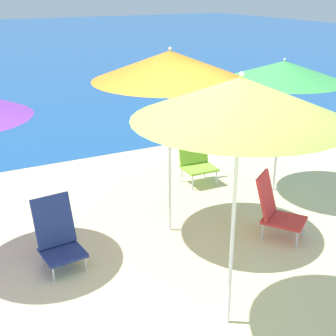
# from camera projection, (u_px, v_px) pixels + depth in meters

# --- Properties ---
(ground_plane) EXTENTS (60.00, 60.00, 0.00)m
(ground_plane) POSITION_uv_depth(u_px,v_px,m) (185.00, 314.00, 4.63)
(ground_plane) COLOR beige
(beach_umbrella_green) EXTENTS (1.77, 1.77, 2.06)m
(beach_umbrella_green) POSITION_uv_depth(u_px,v_px,m) (284.00, 71.00, 6.76)
(beach_umbrella_green) COLOR white
(beach_umbrella_green) RESTS_ON ground
(beach_umbrella_lime) EXTENTS (1.78, 1.78, 2.41)m
(beach_umbrella_lime) POSITION_uv_depth(u_px,v_px,m) (240.00, 99.00, 3.72)
(beach_umbrella_lime) COLOR white
(beach_umbrella_lime) RESTS_ON ground
(beach_umbrella_orange) EXTENTS (1.85, 1.85, 2.38)m
(beach_umbrella_orange) POSITION_uv_depth(u_px,v_px,m) (170.00, 66.00, 5.44)
(beach_umbrella_orange) COLOR white
(beach_umbrella_orange) RESTS_ON ground
(beach_chair_lime) EXTENTS (0.53, 0.53, 0.77)m
(beach_chair_lime) POSITION_uv_depth(u_px,v_px,m) (196.00, 159.00, 7.63)
(beach_chair_lime) COLOR silver
(beach_chair_lime) RESTS_ON ground
(beach_chair_red) EXTENTS (0.70, 0.74, 0.83)m
(beach_chair_red) POSITION_uv_depth(u_px,v_px,m) (275.00, 208.00, 5.93)
(beach_chair_red) COLOR silver
(beach_chair_red) RESTS_ON ground
(beach_chair_navy) EXTENTS (0.50, 0.59, 0.81)m
(beach_chair_navy) POSITION_uv_depth(u_px,v_px,m) (58.00, 235.00, 5.34)
(beach_chair_navy) COLOR silver
(beach_chair_navy) RESTS_ON ground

